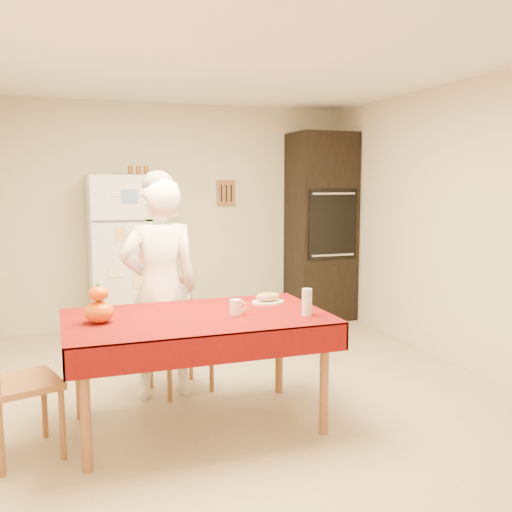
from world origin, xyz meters
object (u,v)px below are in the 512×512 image
refrigerator (127,256)px  chair_left (10,376)px  dining_table (197,326)px  coffee_mug (236,307)px  wine_glass (307,302)px  seated_woman (160,289)px  bread_plate (268,302)px  pumpkin_lower (99,312)px  chair_far (176,326)px  oven_cabinet (321,227)px

refrigerator → chair_left: bearing=-111.1°
dining_table → chair_left: (-1.14, -0.08, -0.18)m
chair_left → refrigerator: bearing=-37.8°
chair_left → coffee_mug: chair_left is taller
wine_glass → seated_woman: bearing=132.6°
dining_table → bread_plate: (0.57, 0.18, 0.08)m
refrigerator → seated_woman: bearing=-89.3°
dining_table → wine_glass: 0.74m
refrigerator → dining_table: bearing=-86.6°
dining_table → pumpkin_lower: 0.63m
refrigerator → coffee_mug: 2.59m
refrigerator → chair_far: size_ratio=1.79×
refrigerator → pumpkin_lower: (-0.47, -2.48, -0.02)m
seated_woman → coffee_mug: seated_woman is taller
seated_woman → bread_plate: size_ratio=6.90×
pumpkin_lower → seated_woman: bearing=52.3°
chair_left → seated_woman: (1.01, 0.72, 0.32)m
chair_far → coffee_mug: chair_far is taller
chair_left → coffee_mug: bearing=-106.1°
seated_woman → pumpkin_lower: 0.80m
coffee_mug → oven_cabinet: bearing=54.1°
coffee_mug → wine_glass: (0.44, -0.17, 0.04)m
coffee_mug → pumpkin_lower: pumpkin_lower is taller
coffee_mug → pumpkin_lower: (-0.87, 0.07, 0.02)m
chair_far → pumpkin_lower: chair_far is taller
dining_table → seated_woman: size_ratio=1.03×
refrigerator → chair_left: (-0.99, -2.57, -0.34)m
pumpkin_lower → bread_plate: bearing=8.4°
oven_cabinet → chair_left: oven_cabinet is taller
oven_cabinet → bread_plate: 2.84m
dining_table → pumpkin_lower: (-0.62, 0.01, 0.14)m
pumpkin_lower → oven_cabinet: bearing=42.6°
chair_far → pumpkin_lower: bearing=-145.1°
chair_left → wine_glass: (1.82, -0.16, 0.34)m
chair_left → oven_cabinet: bearing=-68.1°
chair_left → wine_glass: 1.86m
seated_woman → pumpkin_lower: size_ratio=8.95×
oven_cabinet → bread_plate: size_ratio=9.17×
chair_left → bread_plate: size_ratio=3.96×
chair_far → chair_left: same height
chair_far → chair_left: bearing=-158.9°
refrigerator → seated_woman: size_ratio=1.03×
oven_cabinet → chair_far: size_ratio=2.32×
wine_glass → bread_plate: wine_glass is taller
oven_cabinet → bread_plate: oven_cabinet is taller
oven_cabinet → dining_table: size_ratio=1.29×
oven_cabinet → pumpkin_lower: oven_cabinet is taller
chair_left → coffee_mug: (1.39, 0.01, 0.30)m
dining_table → seated_woman: seated_woman is taller
dining_table → wine_glass: (0.68, -0.24, 0.16)m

